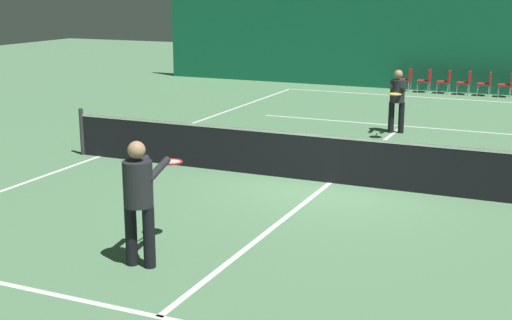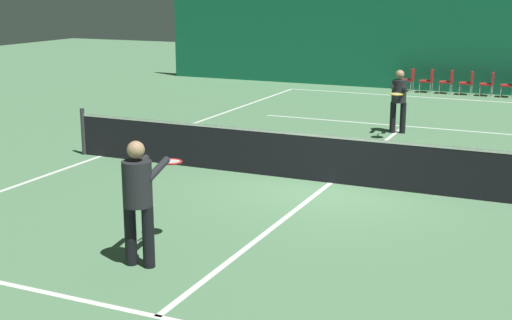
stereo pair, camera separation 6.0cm
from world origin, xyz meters
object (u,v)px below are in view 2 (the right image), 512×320
Objects in this scene: tennis_net at (331,158)px; courtside_chair_3 at (468,81)px; courtside_chair_5 at (510,84)px; courtside_chair_4 at (489,82)px; player_far at (399,97)px; courtside_chair_0 at (409,78)px; courtside_chair_2 at (448,80)px; player_near at (139,194)px; courtside_chair_1 at (428,79)px.

tennis_net is 13.08m from courtside_chair_3.
courtside_chair_4 is at bearing -90.00° from courtside_chair_5.
player_far is 7.84m from courtside_chair_0.
tennis_net is 13.13m from courtside_chair_0.
courtside_chair_2 is (1.40, 0.00, 0.00)m from courtside_chair_0.
courtside_chair_0 is 1.00× the size of courtside_chair_2.
courtside_chair_2 is (1.09, 18.17, -0.54)m from player_near.
tennis_net is at bearing -9.78° from player_far.
courtside_chair_3 is at bearing 90.00° from courtside_chair_2.
tennis_net is 14.29× the size of courtside_chair_0.
courtside_chair_3 is at bearing -90.00° from courtside_chair_4.
player_far is 1.97× the size of courtside_chair_3.
courtside_chair_3 is at bearing -90.00° from courtside_chair_5.
courtside_chair_0 is 3.50m from courtside_chair_5.
courtside_chair_3 and courtside_chair_4 have the same top height.
courtside_chair_0 is at bearing -178.99° from player_far.
courtside_chair_4 is at bearing 90.00° from courtside_chair_2.
courtside_chair_4 is at bearing 90.00° from courtside_chair_1.
courtside_chair_0 is at bearing -90.00° from courtside_chair_1.
courtside_chair_2 is (0.04, 13.06, -0.03)m from tennis_net.
courtside_chair_2 is 1.40m from courtside_chair_4.
courtside_chair_0 is 1.00× the size of courtside_chair_4.
courtside_chair_1 is 0.70m from courtside_chair_2.
tennis_net reaches higher than courtside_chair_1.
player_near reaches higher than player_far.
player_near is 2.11× the size of courtside_chair_4.
courtside_chair_1 is 2.10m from courtside_chair_4.
tennis_net is at bearing -3.23° from courtside_chair_3.
tennis_net is at bearing -15.99° from player_near.
player_far is (0.04, 5.37, 0.46)m from tennis_net.
courtside_chair_0 is at bearing -90.00° from courtside_chair_2.
courtside_chair_0 is at bearing -90.00° from courtside_chair_3.
player_near is (-1.06, -5.11, 0.52)m from tennis_net.
courtside_chair_5 is at bearing -14.27° from player_near.
courtside_chair_0 is 1.00× the size of courtside_chair_1.
tennis_net reaches higher than courtside_chair_0.
courtside_chair_5 is at bearing 80.71° from tennis_net.
courtside_chair_3 is (1.79, 18.17, -0.54)m from player_near.
courtside_chair_5 is (2.80, 0.00, 0.00)m from courtside_chair_1.
courtside_chair_0 is (-1.40, 7.69, -0.48)m from player_far.
courtside_chair_4 is at bearing 160.39° from player_far.
courtside_chair_2 is at bearing -90.00° from courtside_chair_4.
courtside_chair_3 is (1.40, 0.00, 0.00)m from courtside_chair_1.
courtside_chair_3 is at bearing 90.00° from courtside_chair_0.
courtside_chair_1 is at bearing -5.54° from player_near.
courtside_chair_5 is (1.40, 0.00, 0.00)m from courtside_chair_3.
tennis_net is at bearing -6.28° from courtside_chair_4.
tennis_net is 14.29× the size of courtside_chair_4.
courtside_chair_5 is (2.10, 0.00, 0.00)m from courtside_chair_2.
courtside_chair_4 is (1.44, 13.06, -0.03)m from tennis_net.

